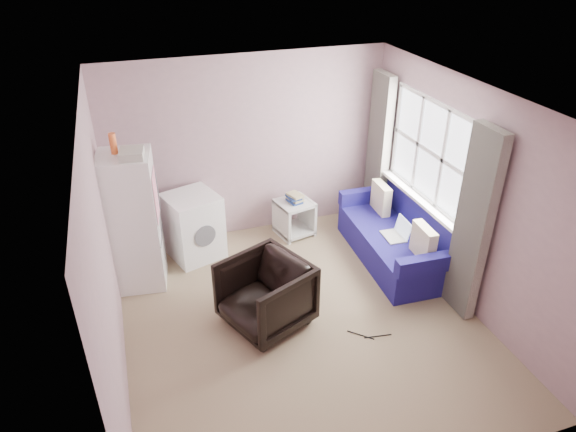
% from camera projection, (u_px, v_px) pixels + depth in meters
% --- Properties ---
extents(room, '(3.84, 4.24, 2.54)m').
position_uv_depth(room, '(304.00, 222.00, 5.16)').
color(room, '#9B8565').
rests_on(room, ground).
extents(armchair, '(1.03, 1.06, 0.85)m').
position_uv_depth(armchair, '(265.00, 292.00, 5.51)').
color(armchair, black).
rests_on(armchair, ground).
extents(fridge, '(0.66, 0.65, 1.92)m').
position_uv_depth(fridge, '(133.00, 221.00, 5.96)').
color(fridge, white).
rests_on(fridge, ground).
extents(washing_machine, '(0.78, 0.78, 0.88)m').
position_uv_depth(washing_machine, '(194.00, 225.00, 6.67)').
color(washing_machine, white).
rests_on(washing_machine, ground).
extents(side_table, '(0.55, 0.55, 0.63)m').
position_uv_depth(side_table, '(294.00, 215.00, 7.22)').
color(side_table, beige).
rests_on(side_table, ground).
extents(sofa, '(0.94, 1.93, 0.85)m').
position_uv_depth(sofa, '(399.00, 238.00, 6.68)').
color(sofa, navy).
rests_on(sofa, ground).
extents(window_dressing, '(0.17, 2.62, 2.18)m').
position_uv_depth(window_dressing, '(419.00, 182.00, 6.29)').
color(window_dressing, white).
rests_on(window_dressing, ground).
extents(floor_cables, '(0.43, 0.22, 0.01)m').
position_uv_depth(floor_cables, '(369.00, 336.00, 5.52)').
color(floor_cables, black).
rests_on(floor_cables, ground).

